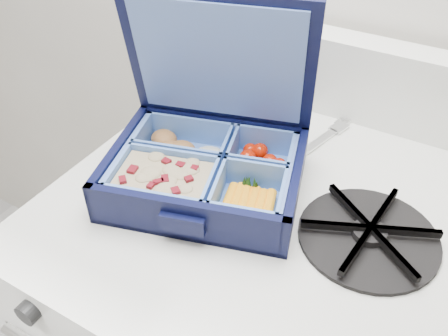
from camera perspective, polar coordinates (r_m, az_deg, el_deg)
The scene contains 4 objects.
bento_box at distance 0.62m, azimuth -2.20°, elevation -0.49°, with size 0.25×0.19×0.06m, color black, non-canonical shape.
burner_grate at distance 0.59m, azimuth 17.12°, elevation -7.31°, with size 0.17×0.17×0.02m, color black.
burner_grate_rear at distance 0.78m, azimuth 2.27°, elevation 7.13°, with size 0.17×0.17×0.02m, color black.
fork at distance 0.71m, azimuth 9.75°, elevation 2.01°, with size 0.02×0.19×0.01m, color silver, non-canonical shape.
Camera 1 is at (-0.01, 1.27, 1.25)m, focal length 38.00 mm.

